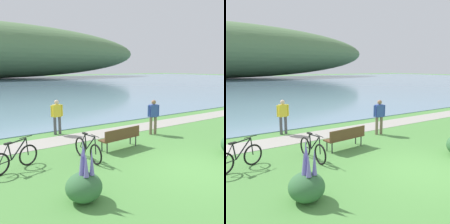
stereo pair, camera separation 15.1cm
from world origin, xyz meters
The scene contains 8 objects.
ground_plane centered at (0.00, 0.00, 0.00)m, with size 200.00×200.00×0.00m, color #518E42.
shoreline_path centered at (0.00, 5.63, 0.01)m, with size 60.00×1.50×0.01m, color #A39E93.
park_bench_near_camera centered at (-0.80, 3.17, 0.52)m, with size 1.84×0.65×0.88m.
bicycle_leaning_near_bench centered at (-4.89, 3.29, 0.40)m, with size 1.68×0.68×1.01m.
bicycle_beside_path centered at (-2.51, 2.78, 0.40)m, with size 0.15×1.77×1.01m.
person_at_shoreline centered at (-2.07, 6.75, 0.98)m, with size 0.61×0.24×1.71m.
person_on_the_grass centered at (1.86, 4.14, 0.98)m, with size 0.59×0.32×1.71m.
echium_bush_closest_to_camera centered at (-3.92, 0.36, 0.43)m, with size 0.92×0.92×1.55m.
Camera 2 is at (-6.44, -4.94, 3.27)m, focal length 40.65 mm.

